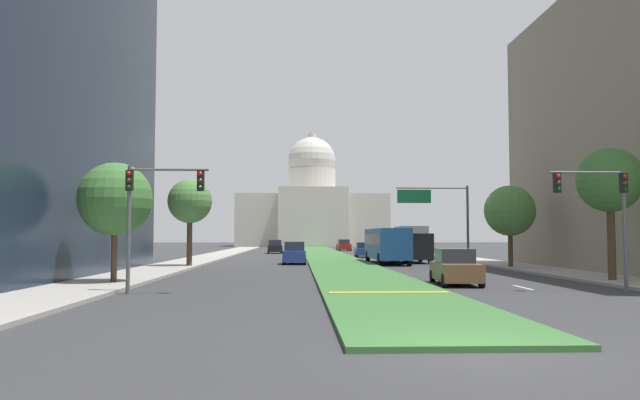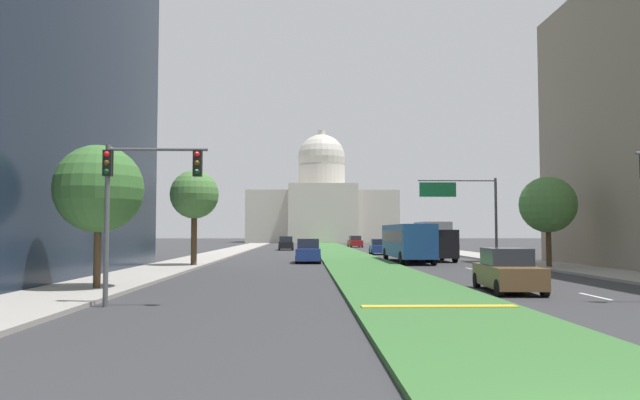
{
  "view_description": "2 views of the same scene",
  "coord_description": "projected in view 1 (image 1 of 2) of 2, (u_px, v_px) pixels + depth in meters",
  "views": [
    {
      "loc": [
        -3.57,
        -12.44,
        2.35
      ],
      "look_at": [
        -1.28,
        47.92,
        5.84
      ],
      "focal_mm": 34.83,
      "sensor_mm": 36.0,
      "label": 1
    },
    {
      "loc": [
        -4.03,
        -6.0,
        2.39
      ],
      "look_at": [
        -2.77,
        41.42,
        4.97
      ],
      "focal_mm": 32.93,
      "sensor_mm": 36.0,
      "label": 2
    }
  ],
  "objects": [
    {
      "name": "ground_plane",
      "position": [
        325.0,
        254.0,
        78.17
      ],
      "size": [
        290.07,
        290.07,
        0.0
      ],
      "primitive_type": "plane",
      "color": "#333335"
    },
    {
      "name": "grass_median",
      "position": [
        327.0,
        256.0,
        71.6
      ],
      "size": [
        5.18,
        118.66,
        0.14
      ],
      "primitive_type": "cube",
      "color": "#386B33",
      "rests_on": "ground_plane"
    },
    {
      "name": "median_curb_nose",
      "position": [
        389.0,
        293.0,
        23.95
      ],
      "size": [
        4.66,
        0.5,
        0.04
      ],
      "primitive_type": "cube",
      "color": "gold",
      "rests_on": "grass_median"
    },
    {
      "name": "lane_dashes_right",
      "position": [
        420.0,
        264.0,
        51.59
      ],
      "size": [
        0.16,
        46.49,
        0.01
      ],
      "color": "silver",
      "rests_on": "ground_plane"
    },
    {
      "name": "sidewalk_left",
      "position": [
        207.0,
        258.0,
        64.54
      ],
      "size": [
        4.0,
        118.66,
        0.15
      ],
      "primitive_type": "cube",
      "color": "#9E9991",
      "rests_on": "ground_plane"
    },
    {
      "name": "sidewalk_right",
      "position": [
        452.0,
        257.0,
        65.51
      ],
      "size": [
        4.0,
        118.66,
        0.15
      ],
      "primitive_type": "cube",
      "color": "#9E9991",
      "rests_on": "ground_plane"
    },
    {
      "name": "capitol_building",
      "position": [
        312.0,
        209.0,
        143.59
      ],
      "size": [
        34.15,
        22.02,
        26.36
      ],
      "color": "beige",
      "rests_on": "ground_plane"
    },
    {
      "name": "traffic_light_near_left",
      "position": [
        150.0,
        200.0,
        25.19
      ],
      "size": [
        3.34,
        0.35,
        5.2
      ],
      "color": "#515456",
      "rests_on": "ground_plane"
    },
    {
      "name": "traffic_light_near_right",
      "position": [
        605.0,
        202.0,
        26.34
      ],
      "size": [
        3.34,
        0.35,
        5.2
      ],
      "color": "#515456",
      "rests_on": "ground_plane"
    },
    {
      "name": "overhead_guide_sign",
      "position": [
        440.0,
        208.0,
        51.14
      ],
      "size": [
        6.04,
        0.2,
        6.5
      ],
      "color": "#515456",
      "rests_on": "ground_plane"
    },
    {
      "name": "street_tree_left_near",
      "position": [
        115.0,
        199.0,
        30.0
      ],
      "size": [
        3.56,
        3.56,
        5.91
      ],
      "color": "#4C3823",
      "rests_on": "ground_plane"
    },
    {
      "name": "street_tree_right_near",
      "position": [
        610.0,
        181.0,
        31.25
      ],
      "size": [
        3.25,
        3.25,
        6.79
      ],
      "color": "#4C3823",
      "rests_on": "ground_plane"
    },
    {
      "name": "street_tree_left_mid",
      "position": [
        190.0,
        202.0,
        46.22
      ],
      "size": [
        3.3,
        3.3,
        6.58
      ],
      "color": "#4C3823",
      "rests_on": "ground_plane"
    },
    {
      "name": "street_tree_right_mid",
      "position": [
        510.0,
        211.0,
        44.64
      ],
      "size": [
        3.64,
        3.64,
        5.98
      ],
      "color": "#4C3823",
      "rests_on": "ground_plane"
    },
    {
      "name": "sedan_lead_stopped",
      "position": [
        455.0,
        268.0,
        29.86
      ],
      "size": [
        2.16,
        4.59,
        1.73
      ],
      "color": "brown",
      "rests_on": "ground_plane"
    },
    {
      "name": "sedan_midblock",
      "position": [
        295.0,
        254.0,
        51.71
      ],
      "size": [
        1.97,
        4.72,
        1.86
      ],
      "color": "navy",
      "rests_on": "ground_plane"
    },
    {
      "name": "sedan_distant",
      "position": [
        364.0,
        250.0,
        68.35
      ],
      "size": [
        2.12,
        4.2,
        1.62
      ],
      "color": "navy",
      "rests_on": "ground_plane"
    },
    {
      "name": "sedan_far_horizon",
      "position": [
        275.0,
        247.0,
        83.31
      ],
      "size": [
        2.13,
        4.74,
        1.8
      ],
      "color": "black",
      "rests_on": "ground_plane"
    },
    {
      "name": "sedan_very_far",
      "position": [
        344.0,
        246.0,
        97.22
      ],
      "size": [
        2.15,
        4.27,
        1.78
      ],
      "color": "maroon",
      "rests_on": "ground_plane"
    },
    {
      "name": "box_truck_delivery",
      "position": [
        413.0,
        243.0,
        54.47
      ],
      "size": [
        2.4,
        6.4,
        3.2
      ],
      "color": "black",
      "rests_on": "ground_plane"
    },
    {
      "name": "city_bus",
      "position": [
        386.0,
        243.0,
        52.7
      ],
      "size": [
        2.62,
        11.0,
        2.95
      ],
      "color": "#1E4C8C",
      "rests_on": "ground_plane"
    }
  ]
}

